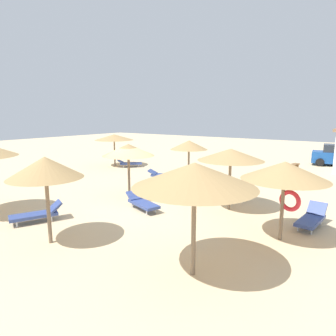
{
  "coord_description": "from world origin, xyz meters",
  "views": [
    {
      "loc": [
        9.1,
        -9.87,
        4.05
      ],
      "look_at": [
        0.0,
        3.0,
        1.2
      ],
      "focal_mm": 31.35,
      "sensor_mm": 36.0,
      "label": 1
    }
  ],
  "objects": [
    {
      "name": "parasol_3",
      "position": [
        6.87,
        -0.28,
        2.29
      ],
      "size": [
        2.74,
        2.74,
        2.61
      ],
      "color": "#75604C",
      "rests_on": "ground"
    },
    {
      "name": "lounger_3",
      "position": [
        7.49,
        1.53,
        0.32
      ],
      "size": [
        0.83,
        1.92,
        0.78
      ],
      "color": "#33478C",
      "rests_on": "ground"
    },
    {
      "name": "ground_plane",
      "position": [
        0.0,
        0.0,
        0.0
      ],
      "size": [
        80.0,
        80.0,
        0.0
      ],
      "primitive_type": "plane",
      "color": "beige"
    },
    {
      "name": "parasol_1",
      "position": [
        -7.84,
        6.67,
        2.32
      ],
      "size": [
        3.07,
        3.07,
        2.55
      ],
      "color": "#75604C",
      "rests_on": "ground"
    },
    {
      "name": "lounger_2",
      "position": [
        -1.2,
        -3.99,
        0.32
      ],
      "size": [
        1.36,
        1.98,
        0.72
      ],
      "color": "#33478C",
      "rests_on": "ground"
    },
    {
      "name": "parasol_6",
      "position": [
        -0.54,
        0.46,
        2.4
      ],
      "size": [
        2.5,
        2.5,
        2.7
      ],
      "color": "#75604C",
      "rests_on": "ground"
    },
    {
      "name": "bench_0",
      "position": [
        4.35,
        12.8,
        0.35
      ],
      "size": [
        0.67,
        1.55,
        0.49
      ],
      "color": "brown",
      "rests_on": "ground"
    },
    {
      "name": "parasol_0",
      "position": [
        -0.03,
        5.23,
        2.27
      ],
      "size": [
        2.27,
        2.27,
        2.56
      ],
      "color": "#75604C",
      "rests_on": "ground"
    },
    {
      "name": "lounger_5",
      "position": [
        3.06,
        3.28,
        0.32
      ],
      "size": [
        1.97,
        1.32,
        0.77
      ],
      "color": "#33478C",
      "rests_on": "ground"
    },
    {
      "name": "lounger_0",
      "position": [
        -1.75,
        4.87,
        0.31
      ],
      "size": [
        2.01,
        1.33,
        0.61
      ],
      "color": "#33478C",
      "rests_on": "ground"
    },
    {
      "name": "lounger_1",
      "position": [
        -6.59,
        7.01,
        0.31
      ],
      "size": [
        1.82,
        1.79,
        0.63
      ],
      "color": "#33478C",
      "rests_on": "ground"
    },
    {
      "name": "parasol_5",
      "position": [
        4.17,
        1.69,
        2.4
      ],
      "size": [
        2.81,
        2.81,
        2.66
      ],
      "color": "#75604C",
      "rests_on": "ground"
    },
    {
      "name": "parasol_7",
      "position": [
        5.61,
        -3.81,
        2.61
      ],
      "size": [
        3.08,
        3.08,
        2.93
      ],
      "color": "#75604C",
      "rests_on": "ground"
    },
    {
      "name": "lounger_6",
      "position": [
        1.09,
        -0.5,
        0.31
      ],
      "size": [
        2.01,
        1.23,
        0.66
      ],
      "color": "#33478C",
      "rests_on": "ground"
    },
    {
      "name": "parasol_2",
      "position": [
        0.89,
        -4.82,
        2.46
      ],
      "size": [
        2.3,
        2.3,
        2.81
      ],
      "color": "#75604C",
      "rests_on": "ground"
    }
  ]
}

